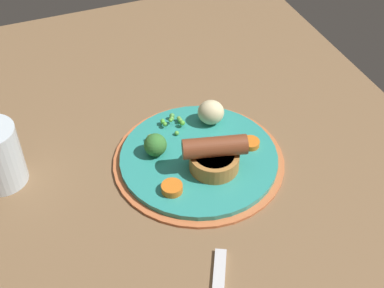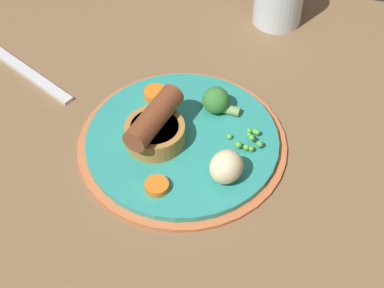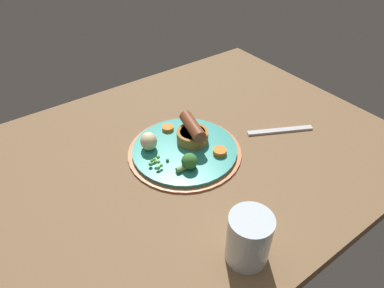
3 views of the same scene
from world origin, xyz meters
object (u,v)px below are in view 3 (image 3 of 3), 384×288
pea_pile (157,163)px  drinking_glass (249,238)px  broccoli_floret_near (189,162)px  potato_chunk_0 (149,141)px  dinner_plate (186,151)px  fork (280,130)px  carrot_slice_1 (168,128)px  sausage_pudding (193,133)px  carrot_slice_0 (220,152)px

pea_pile → drinking_glass: (1.00, -29.09, 2.96)cm
broccoli_floret_near → potato_chunk_0: potato_chunk_0 is taller
dinner_plate → fork: (25.82, -7.52, -0.27)cm
dinner_plate → carrot_slice_1: carrot_slice_1 is taller
pea_pile → fork: size_ratio=0.28×
carrot_slice_1 → potato_chunk_0: bearing=-154.2°
pea_pile → potato_chunk_0: bearing=75.8°
sausage_pudding → pea_pile: sausage_pudding is taller
dinner_plate → carrot_slice_1: size_ratio=9.19×
carrot_slice_1 → fork: 30.15cm
carrot_slice_1 → broccoli_floret_near: bearing=-105.0°
pea_pile → carrot_slice_0: pea_pile is taller
sausage_pudding → pea_pile: (-12.07, -2.70, -1.68)cm
sausage_pudding → broccoli_floret_near: 10.11cm
dinner_plate → carrot_slice_0: (5.69, -6.33, 1.46)cm
sausage_pudding → drinking_glass: size_ratio=1.01×
pea_pile → drinking_glass: size_ratio=0.48×
broccoli_floret_near → potato_chunk_0: bearing=112.4°
dinner_plate → pea_pile: size_ratio=5.60×
drinking_glass → dinner_plate: bearing=75.6°
sausage_pudding → carrot_slice_0: (2.35, -7.99, -1.91)cm
broccoli_floret_near → carrot_slice_0: 9.01cm
pea_pile → drinking_glass: 29.26cm
sausage_pudding → carrot_slice_0: 8.54cm
potato_chunk_0 → dinner_plate: bearing=-37.7°
dinner_plate → pea_pile: bearing=-173.2°
broccoli_floret_near → dinner_plate: bearing=65.5°
pea_pile → carrot_slice_0: size_ratio=1.52×
pea_pile → carrot_slice_1: (9.58, 10.35, -0.36)cm
potato_chunk_0 → sausage_pudding: bearing=-20.1°
potato_chunk_0 → carrot_slice_1: (7.93, 3.83, -1.73)cm
sausage_pudding → drinking_glass: drinking_glass is taller
fork → drinking_glass: 40.75cm
carrot_slice_0 → sausage_pudding: bearing=106.4°
carrot_slice_0 → dinner_plate: bearing=132.0°
dinner_plate → sausage_pudding: sausage_pudding is taller
carrot_slice_1 → fork: bearing=-34.0°
dinner_plate → pea_pile: (-8.73, -1.04, 1.68)cm
broccoli_floret_near → fork: size_ratio=0.30×
pea_pile → broccoli_floret_near: broccoli_floret_near is taller
carrot_slice_0 → drinking_glass: 27.51cm
carrot_slice_0 → carrot_slice_1: size_ratio=1.08×
broccoli_floret_near → pea_pile: bearing=141.9°
dinner_plate → drinking_glass: size_ratio=2.71×
pea_pile → fork: bearing=-10.6°
pea_pile → drinking_glass: bearing=-88.0°
drinking_glass → carrot_slice_0: bearing=60.6°
pea_pile → potato_chunk_0: 6.86cm
sausage_pudding → pea_pile: bearing=116.8°
sausage_pudding → fork: size_ratio=0.58×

